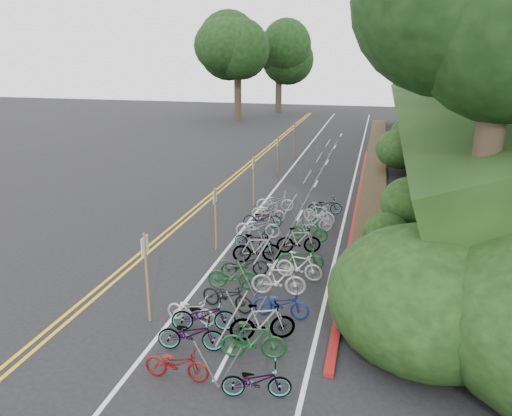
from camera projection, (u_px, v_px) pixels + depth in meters
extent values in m
plane|color=black|center=(146.00, 309.00, 15.04)|extent=(120.00, 120.00, 0.00)
cube|color=gold|center=(195.00, 207.00, 24.79)|extent=(0.12, 80.00, 0.01)
cube|color=gold|center=(201.00, 208.00, 24.72)|extent=(0.12, 80.00, 0.01)
cube|color=silver|center=(257.00, 212.00, 24.07)|extent=(0.12, 80.00, 0.01)
cube|color=silver|center=(345.00, 218.00, 23.11)|extent=(0.12, 80.00, 0.01)
cube|color=silver|center=(224.00, 362.00, 12.48)|extent=(0.10, 1.60, 0.01)
cube|color=silver|center=(273.00, 266.00, 18.03)|extent=(0.10, 1.60, 0.01)
cube|color=silver|center=(300.00, 215.00, 23.59)|extent=(0.10, 1.60, 0.01)
cube|color=silver|center=(316.00, 184.00, 29.14)|extent=(0.10, 1.60, 0.01)
cube|color=silver|center=(327.00, 162.00, 34.69)|extent=(0.10, 1.60, 0.01)
cube|color=silver|center=(335.00, 147.00, 40.24)|extent=(0.10, 1.60, 0.01)
cube|color=silver|center=(341.00, 135.00, 45.80)|extent=(0.10, 1.60, 0.01)
cube|color=maroon|center=(358.00, 206.00, 24.83)|extent=(0.25, 28.00, 0.10)
cube|color=black|center=(494.00, 127.00, 31.47)|extent=(12.32, 44.00, 9.11)
cube|color=#382819|center=(376.00, 164.00, 33.92)|extent=(1.40, 44.00, 0.16)
ellipsoid|color=#284C19|center=(393.00, 261.00, 15.86)|extent=(2.00, 2.80, 1.60)
ellipsoid|color=#284C19|center=(413.00, 203.00, 20.15)|extent=(2.60, 3.64, 2.08)
ellipsoid|color=#284C19|center=(432.00, 163.00, 25.30)|extent=(2.20, 3.08, 1.76)
ellipsoid|color=#284C19|center=(400.00, 148.00, 31.30)|extent=(3.00, 4.20, 2.40)
ellipsoid|color=#284C19|center=(407.00, 132.00, 36.64)|extent=(2.40, 3.36, 1.92)
ellipsoid|color=#284C19|center=(423.00, 116.00, 39.84)|extent=(2.80, 3.92, 2.24)
ellipsoid|color=#284C19|center=(386.00, 233.00, 18.72)|extent=(1.80, 2.52, 1.44)
ellipsoid|color=#284C19|center=(442.00, 139.00, 28.63)|extent=(3.20, 4.48, 2.56)
ellipsoid|color=black|center=(426.00, 295.00, 13.31)|extent=(5.28, 6.16, 3.52)
cylinder|color=#2D2319|center=(483.00, 178.00, 14.47)|extent=(0.79, 0.79, 5.41)
cylinder|color=#2D2319|center=(488.00, 94.00, 21.93)|extent=(0.83, 0.83, 6.25)
cylinder|color=#2D2319|center=(511.00, 63.00, 28.43)|extent=(0.88, 0.88, 7.08)
cylinder|color=#2D2319|center=(468.00, 75.00, 36.37)|extent=(0.81, 0.81, 5.83)
cylinder|color=#2D2319|center=(486.00, 58.00, 42.87)|extent=(0.86, 0.86, 6.66)
cylinder|color=#2D2319|center=(238.00, 95.00, 55.14)|extent=(0.79, 0.79, 5.41)
ellipsoid|color=black|center=(237.00, 48.00, 53.65)|extent=(7.40, 7.40, 7.03)
cylinder|color=#2D2319|center=(279.00, 92.00, 61.92)|extent=(0.77, 0.77, 5.00)
ellipsoid|color=black|center=(279.00, 54.00, 60.58)|extent=(6.48, 6.48, 6.15)
cylinder|color=gray|center=(233.00, 316.00, 12.32)|extent=(0.05, 2.71, 0.05)
cylinder|color=gray|center=(206.00, 365.00, 11.40)|extent=(0.59, 0.04, 1.16)
cylinder|color=gray|center=(230.00, 368.00, 11.27)|extent=(0.59, 0.04, 1.16)
cylinder|color=gray|center=(237.00, 311.00, 13.73)|extent=(0.59, 0.04, 1.16)
cylinder|color=gray|center=(256.00, 314.00, 13.60)|extent=(0.59, 0.04, 1.16)
cylinder|color=gray|center=(265.00, 246.00, 16.79)|extent=(0.05, 3.00, 0.05)
cylinder|color=gray|center=(246.00, 279.00, 15.73)|extent=(0.58, 0.04, 1.13)
cylinder|color=gray|center=(263.00, 280.00, 15.60)|extent=(0.58, 0.04, 1.13)
cylinder|color=gray|center=(266.00, 246.00, 18.32)|extent=(0.58, 0.04, 1.13)
cylinder|color=gray|center=(281.00, 248.00, 18.19)|extent=(0.58, 0.04, 1.13)
cylinder|color=gray|center=(291.00, 204.00, 21.41)|extent=(0.05, 3.00, 0.05)
cylinder|color=gray|center=(278.00, 227.00, 20.35)|extent=(0.58, 0.04, 1.13)
cylinder|color=gray|center=(291.00, 228.00, 20.23)|extent=(0.58, 0.04, 1.13)
cylinder|color=gray|center=(290.00, 207.00, 22.95)|extent=(0.58, 0.04, 1.13)
cylinder|color=gray|center=(302.00, 208.00, 22.82)|extent=(0.58, 0.04, 1.13)
cylinder|color=gray|center=(307.00, 177.00, 26.04)|extent=(0.05, 3.00, 0.05)
cylinder|color=gray|center=(298.00, 194.00, 24.98)|extent=(0.58, 0.04, 1.13)
cylinder|color=gray|center=(309.00, 195.00, 24.85)|extent=(0.58, 0.04, 1.13)
cylinder|color=gray|center=(306.00, 180.00, 27.57)|extent=(0.58, 0.04, 1.13)
cylinder|color=gray|center=(316.00, 181.00, 27.44)|extent=(0.58, 0.04, 1.13)
cylinder|color=gray|center=(319.00, 157.00, 30.67)|extent=(0.05, 3.00, 0.05)
cylinder|color=gray|center=(311.00, 171.00, 29.61)|extent=(0.58, 0.04, 1.13)
cylinder|color=gray|center=(321.00, 172.00, 29.48)|extent=(0.58, 0.04, 1.13)
cylinder|color=gray|center=(317.00, 162.00, 32.20)|extent=(0.58, 0.04, 1.13)
cylinder|color=gray|center=(326.00, 162.00, 32.07)|extent=(0.58, 0.04, 1.13)
cylinder|color=gray|center=(328.00, 143.00, 35.29)|extent=(0.05, 3.00, 0.05)
cylinder|color=gray|center=(321.00, 155.00, 34.24)|extent=(0.58, 0.04, 1.13)
cylinder|color=gray|center=(329.00, 155.00, 34.11)|extent=(0.58, 0.04, 1.13)
cylinder|color=gray|center=(326.00, 148.00, 36.83)|extent=(0.58, 0.04, 1.13)
cylinder|color=gray|center=(333.00, 148.00, 36.70)|extent=(0.58, 0.04, 1.13)
cylinder|color=brown|center=(147.00, 278.00, 13.99)|extent=(0.08, 0.08, 2.69)
cube|color=silver|center=(145.00, 245.00, 13.69)|extent=(0.02, 0.40, 0.50)
cylinder|color=brown|center=(216.00, 219.00, 19.15)|extent=(0.08, 0.08, 2.50)
cube|color=silver|center=(215.00, 197.00, 18.88)|extent=(0.02, 0.40, 0.50)
cylinder|color=brown|center=(254.00, 181.00, 24.71)|extent=(0.08, 0.08, 2.50)
cube|color=silver|center=(254.00, 163.00, 24.43)|extent=(0.02, 0.40, 0.50)
cylinder|color=brown|center=(278.00, 157.00, 30.26)|extent=(0.08, 0.08, 2.50)
cube|color=silver|center=(278.00, 142.00, 29.99)|extent=(0.02, 0.40, 0.50)
cylinder|color=brown|center=(294.00, 141.00, 35.81)|extent=(0.08, 0.08, 2.50)
cube|color=silver|center=(295.00, 128.00, 35.54)|extent=(0.02, 0.40, 0.50)
imported|color=beige|center=(191.00, 310.00, 14.21)|extent=(0.69, 1.57, 0.80)
imported|color=maroon|center=(177.00, 363.00, 11.74)|extent=(0.59, 1.61, 0.84)
imported|color=slate|center=(256.00, 381.00, 11.13)|extent=(0.87, 1.66, 0.83)
imported|color=slate|center=(191.00, 334.00, 12.88)|extent=(0.88, 1.83, 0.92)
imported|color=#144C1E|center=(253.00, 340.00, 12.51)|extent=(0.76, 1.75, 1.02)
imported|color=slate|center=(204.00, 315.00, 13.78)|extent=(1.03, 1.89, 0.94)
imported|color=slate|center=(263.00, 322.00, 13.29)|extent=(1.11, 1.85, 1.07)
imported|color=black|center=(227.00, 295.00, 14.92)|extent=(0.99, 1.82, 0.90)
imported|color=navy|center=(281.00, 303.00, 14.48)|extent=(0.61, 1.66, 0.87)
imported|color=#144C1E|center=(233.00, 275.00, 16.19)|extent=(0.70, 1.71, 1.00)
imported|color=beige|center=(279.00, 280.00, 15.78)|extent=(0.69, 1.80, 1.05)
imported|color=black|center=(245.00, 265.00, 17.09)|extent=(1.15, 1.75, 0.87)
imported|color=beige|center=(299.00, 266.00, 16.87)|extent=(0.69, 1.67, 0.98)
imported|color=slate|center=(257.00, 248.00, 18.24)|extent=(1.01, 1.84, 1.07)
imported|color=#144C1E|center=(301.00, 257.00, 17.71)|extent=(0.65, 1.66, 0.86)
imported|color=slate|center=(253.00, 240.00, 19.36)|extent=(0.85, 1.69, 0.85)
imported|color=slate|center=(299.00, 240.00, 19.06)|extent=(0.94, 1.77, 1.02)
imported|color=#9E9EA3|center=(258.00, 226.00, 20.64)|extent=(0.91, 1.93, 0.97)
imported|color=#144C1E|center=(309.00, 230.00, 20.25)|extent=(0.51, 1.61, 0.96)
imported|color=slate|center=(262.00, 218.00, 21.82)|extent=(0.95, 1.76, 0.88)
imported|color=#9E9EA3|center=(315.00, 221.00, 21.31)|extent=(0.83, 1.61, 0.93)
imported|color=#9E9EA3|center=(268.00, 211.00, 22.78)|extent=(0.70, 1.64, 0.84)
imported|color=#9E9EA3|center=(319.00, 213.00, 22.34)|extent=(1.00, 1.63, 0.95)
imported|color=#9E9EA3|center=(275.00, 202.00, 24.08)|extent=(0.90, 1.87, 0.94)
imported|color=slate|center=(325.00, 206.00, 23.60)|extent=(1.01, 1.70, 0.84)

